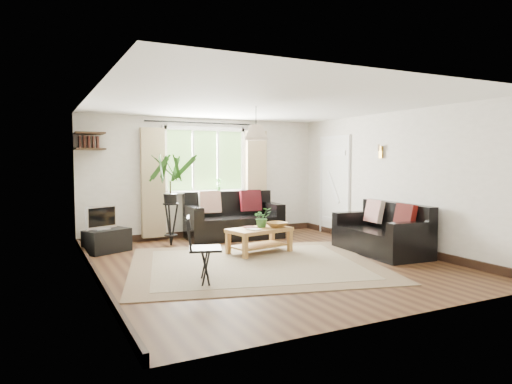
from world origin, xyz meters
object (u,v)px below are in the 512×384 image
sofa_right (380,229)px  coffee_table (259,241)px  sofa_back (234,216)px  tv_stand (107,241)px  folding_chair (205,250)px  palm_stand (171,200)px

sofa_right → coffee_table: 2.04m
sofa_back → coffee_table: 1.61m
sofa_back → tv_stand: 2.52m
sofa_back → folding_chair: (-1.67, -2.93, -0.01)m
tv_stand → palm_stand: 1.32m
sofa_right → coffee_table: size_ratio=1.62×
sofa_back → palm_stand: palm_stand is taller
coffee_table → tv_stand: bearing=151.3°
sofa_right → folding_chair: bearing=-77.6°
coffee_table → palm_stand: bearing=129.0°
sofa_back → tv_stand: size_ratio=2.56×
sofa_right → tv_stand: (-4.09, 2.11, -0.20)m
tv_stand → folding_chair: bearing=-97.5°
folding_chair → sofa_back: bearing=-11.5°
folding_chair → coffee_table: bearing=-28.9°
sofa_right → coffee_table: (-1.83, 0.87, -0.19)m
coffee_table → folding_chair: (-1.44, -1.34, 0.21)m
palm_stand → folding_chair: palm_stand is taller
sofa_back → folding_chair: sofa_back is taller
sofa_back → sofa_right: sofa_back is taller
coffee_table → sofa_back: bearing=82.0°
sofa_right → palm_stand: bearing=-123.1°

